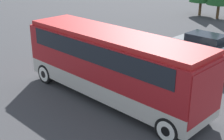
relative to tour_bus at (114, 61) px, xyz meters
name	(u,v)px	position (x,y,z in m)	size (l,w,h in m)	color
ground_plane	(112,98)	(-0.10, 0.00, -1.92)	(120.00, 120.00, 0.00)	#38383A
tour_bus	(114,61)	(0.00, 0.00, 0.00)	(9.57, 2.57, 3.21)	#B7B2A8
parked_car_near	(198,60)	(1.01, 5.92, -1.23)	(4.09, 1.90, 1.40)	silver
parked_car_mid	(207,45)	(-0.18, 9.11, -1.22)	(4.53, 1.87, 1.39)	black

